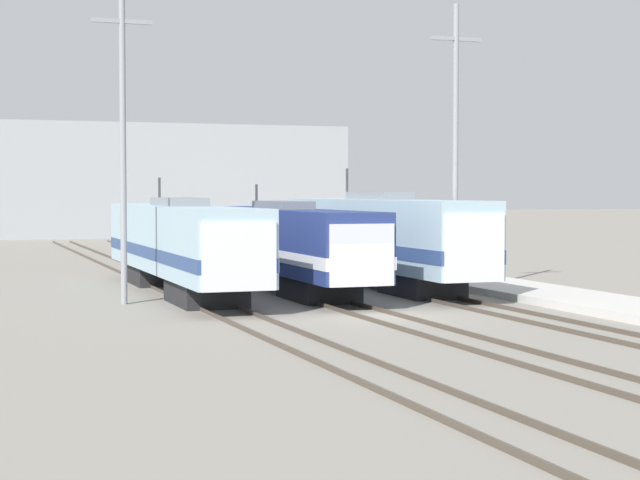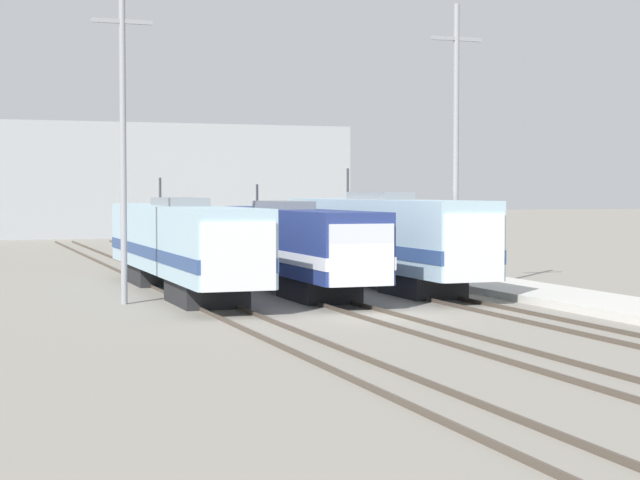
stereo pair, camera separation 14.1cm
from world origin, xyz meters
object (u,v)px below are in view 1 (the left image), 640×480
locomotive_far_right (383,239)px  catenary_tower_left (123,136)px  locomotive_far_left (181,244)px  catenary_tower_right (455,141)px  locomotive_center (287,245)px

locomotive_far_right → catenary_tower_left: 13.58m
locomotive_far_left → catenary_tower_left: (-3.01, -3.43, 4.45)m
catenary_tower_right → locomotive_far_right: bearing=120.0°
locomotive_center → catenary_tower_right: 8.69m
locomotive_far_right → locomotive_center: bearing=-178.6°
locomotive_far_right → catenary_tower_right: bearing=-60.0°
catenary_tower_left → locomotive_center: bearing=22.9°
locomotive_center → locomotive_far_right: bearing=1.4°
locomotive_far_right → catenary_tower_left: bearing=-164.8°
locomotive_center → locomotive_far_right: (4.71, 0.12, 0.19)m
locomotive_far_left → locomotive_far_right: bearing=-0.3°
locomotive_far_left → catenary_tower_right: 12.68m
locomotive_center → catenary_tower_left: (-7.71, -3.26, 4.53)m
locomotive_far_right → catenary_tower_right: 5.83m
locomotive_far_left → catenary_tower_left: bearing=-131.3°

